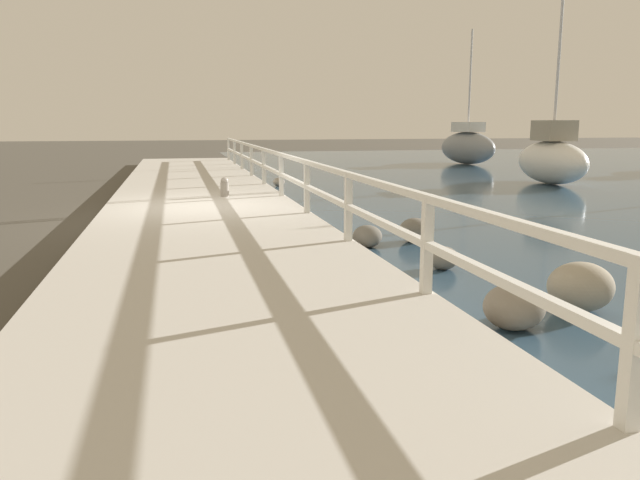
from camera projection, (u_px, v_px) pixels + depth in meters
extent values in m
plane|color=#4C473D|center=(203.00, 219.00, 13.04)|extent=(120.00, 120.00, 0.00)
cube|color=beige|center=(203.00, 213.00, 13.01)|extent=(4.02, 36.00, 0.28)
cube|color=white|center=(635.00, 344.00, 3.45)|extent=(0.10, 0.10, 1.01)
cube|color=white|center=(427.00, 244.00, 6.27)|extent=(0.10, 0.10, 1.01)
cube|color=white|center=(348.00, 207.00, 9.09)|extent=(0.10, 0.10, 1.01)
cube|color=white|center=(307.00, 187.00, 11.90)|extent=(0.10, 0.10, 1.01)
cube|color=white|center=(281.00, 174.00, 14.72)|extent=(0.10, 0.10, 1.01)
cube|color=white|center=(264.00, 166.00, 17.54)|extent=(0.10, 0.10, 1.01)
cube|color=white|center=(251.00, 160.00, 20.36)|extent=(0.10, 0.10, 1.01)
cube|color=white|center=(242.00, 155.00, 23.18)|extent=(0.10, 0.10, 1.01)
cube|color=white|center=(234.00, 152.00, 26.00)|extent=(0.10, 0.10, 1.01)
cube|color=white|center=(228.00, 149.00, 28.82)|extent=(0.10, 0.10, 1.01)
cube|color=white|center=(293.00, 158.00, 13.23)|extent=(0.09, 32.50, 0.08)
cube|color=white|center=(293.00, 180.00, 13.31)|extent=(0.09, 32.50, 0.08)
ellipsoid|color=gray|center=(581.00, 287.00, 6.65)|extent=(0.71, 0.64, 0.53)
ellipsoid|color=gray|center=(279.00, 182.00, 19.72)|extent=(0.37, 0.33, 0.27)
ellipsoid|color=#666056|center=(415.00, 230.00, 10.53)|extent=(0.54, 0.49, 0.41)
ellipsoid|color=#666056|center=(367.00, 236.00, 10.04)|extent=(0.49, 0.44, 0.36)
ellipsoid|color=#666056|center=(443.00, 258.00, 8.54)|extent=(0.43, 0.39, 0.32)
ellipsoid|color=slate|center=(514.00, 307.00, 6.05)|extent=(0.61, 0.55, 0.46)
cylinder|color=gray|center=(225.00, 190.00, 14.62)|extent=(0.20, 0.20, 0.33)
sphere|color=gray|center=(224.00, 181.00, 14.59)|extent=(0.18, 0.18, 0.18)
ellipsoid|color=gray|center=(467.00, 148.00, 30.15)|extent=(1.98, 4.09, 1.53)
cube|color=silver|center=(468.00, 127.00, 29.96)|extent=(1.17, 1.64, 0.47)
cylinder|color=silver|center=(470.00, 81.00, 29.57)|extent=(0.09, 0.09, 4.75)
ellipsoid|color=white|center=(552.00, 162.00, 20.37)|extent=(1.58, 3.71, 1.40)
cube|color=#9E937F|center=(554.00, 131.00, 20.18)|extent=(1.04, 1.31, 0.65)
cylinder|color=silver|center=(559.00, 59.00, 19.76)|extent=(0.09, 0.09, 5.15)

